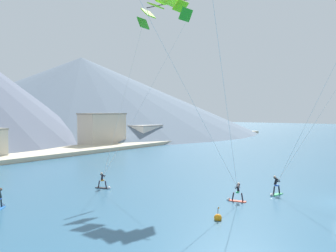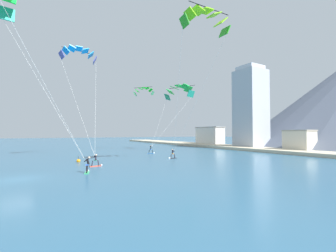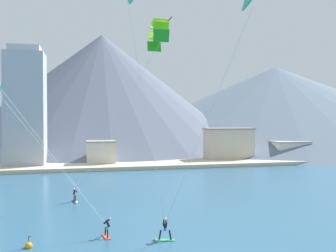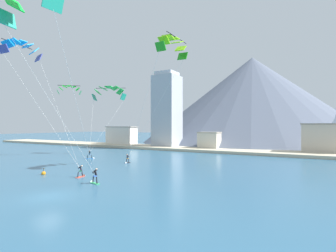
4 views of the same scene
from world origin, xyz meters
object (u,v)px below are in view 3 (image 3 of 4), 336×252
(kitesurfer_mid_center, at_px, (106,231))
(kitesurfer_near_lead, at_px, (163,233))
(parafoil_kite_near_trail, at_px, (158,32))
(race_marker_buoy, at_px, (28,246))
(kitesurfer_near_trail, at_px, (75,198))

(kitesurfer_mid_center, bearing_deg, kitesurfer_near_lead, -24.80)
(kitesurfer_mid_center, xyz_separation_m, parafoil_kite_near_trail, (6.70, 12.37, 18.93))
(kitesurfer_near_lead, xyz_separation_m, parafoil_kite_near_trail, (2.46, 14.32, 18.82))
(kitesurfer_mid_center, xyz_separation_m, race_marker_buoy, (-5.75, -1.40, -0.30))
(kitesurfer_near_lead, xyz_separation_m, race_marker_buoy, (-9.98, 0.55, -0.41))
(kitesurfer_near_trail, xyz_separation_m, parafoil_kite_near_trail, (9.42, -0.41, 18.93))
(kitesurfer_mid_center, distance_m, parafoil_kite_near_trail, 23.59)
(kitesurfer_near_lead, distance_m, kitesurfer_near_trail, 16.30)
(kitesurfer_near_trail, bearing_deg, kitesurfer_mid_center, -77.96)
(kitesurfer_near_trail, distance_m, race_marker_buoy, 14.50)
(kitesurfer_mid_center, height_order, race_marker_buoy, kitesurfer_mid_center)
(parafoil_kite_near_trail, bearing_deg, race_marker_buoy, -132.11)
(kitesurfer_near_trail, height_order, parafoil_kite_near_trail, parafoil_kite_near_trail)
(kitesurfer_near_trail, height_order, kitesurfer_mid_center, kitesurfer_near_trail)
(kitesurfer_near_lead, relative_size, kitesurfer_mid_center, 1.02)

